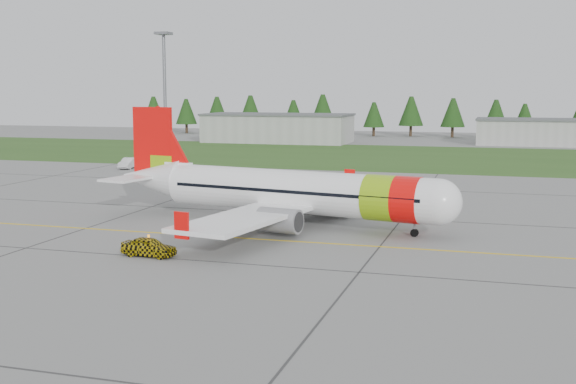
% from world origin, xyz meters
% --- Properties ---
extents(ground, '(320.00, 320.00, 0.00)m').
position_xyz_m(ground, '(0.00, 0.00, 0.00)').
color(ground, gray).
rests_on(ground, ground).
extents(aircraft, '(32.81, 30.66, 10.01)m').
position_xyz_m(aircraft, '(1.03, 14.60, 2.89)').
color(aircraft, white).
rests_on(aircraft, ground).
extents(follow_me_car, '(1.43, 1.67, 3.97)m').
position_xyz_m(follow_me_car, '(-5.04, 0.27, 1.99)').
color(follow_me_car, gold).
rests_on(follow_me_car, ground).
extents(service_van, '(1.86, 1.78, 4.80)m').
position_xyz_m(service_van, '(-34.94, 51.33, 2.40)').
color(service_van, silver).
rests_on(service_van, ground).
extents(grass_strip, '(320.00, 50.00, 0.03)m').
position_xyz_m(grass_strip, '(0.00, 82.00, 0.01)').
color(grass_strip, '#30561E').
rests_on(grass_strip, ground).
extents(taxi_guideline, '(120.00, 0.25, 0.02)m').
position_xyz_m(taxi_guideline, '(0.00, 8.00, 0.01)').
color(taxi_guideline, gold).
rests_on(taxi_guideline, ground).
extents(hangar_west, '(32.00, 14.00, 6.00)m').
position_xyz_m(hangar_west, '(-30.00, 110.00, 3.00)').
color(hangar_west, '#A8A8A3').
rests_on(hangar_west, ground).
extents(hangar_east, '(24.00, 12.00, 5.20)m').
position_xyz_m(hangar_east, '(25.00, 118.00, 2.60)').
color(hangar_east, '#A8A8A3').
rests_on(hangar_east, ground).
extents(floodlight_mast, '(0.50, 0.50, 20.00)m').
position_xyz_m(floodlight_mast, '(-32.00, 58.00, 10.00)').
color(floodlight_mast, slate).
rests_on(floodlight_mast, ground).
extents(treeline, '(160.00, 8.00, 10.00)m').
position_xyz_m(treeline, '(0.00, 138.00, 5.00)').
color(treeline, '#1C3F14').
rests_on(treeline, ground).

